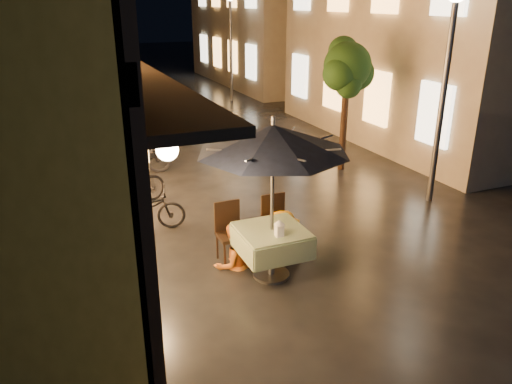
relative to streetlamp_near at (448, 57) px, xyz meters
name	(u,v)px	position (x,y,z in m)	size (l,w,h in m)	color
ground	(363,274)	(-3.00, -2.00, -2.92)	(90.00, 90.00, 0.00)	black
east_building_near	(460,18)	(4.49, 4.50, 0.49)	(7.30, 9.30, 6.80)	#ABA189
east_building_far	(288,5)	(4.49, 16.00, 0.74)	(7.30, 10.30, 7.30)	#ABA189
street_tree	(347,69)	(-0.59, 2.51, -0.50)	(1.43, 1.20, 3.15)	black
streetlamp_near	(448,57)	(0.00, 0.00, 0.00)	(0.36, 0.36, 4.23)	#59595E
streetlamp_far	(230,27)	(0.00, 12.00, 0.00)	(0.36, 0.36, 4.23)	#59595E
cafe_table	(272,241)	(-4.31, -1.50, -2.33)	(0.99, 0.99, 0.78)	#59595E
patio_umbrella	(273,139)	(-4.31, -1.50, -0.77)	(2.18, 2.18, 2.46)	#59595E
cafe_chair_left	(229,229)	(-4.71, -0.76, -2.38)	(0.42, 0.42, 0.97)	black
cafe_chair_right	(275,221)	(-3.91, -0.76, -2.38)	(0.42, 0.42, 0.97)	black
table_lantern	(279,227)	(-4.31, -1.75, -2.00)	(0.16, 0.16, 0.25)	white
person_orange	(232,226)	(-4.74, -0.97, -2.23)	(0.66, 0.52, 1.37)	orange
person_yellow	(283,213)	(-3.88, -0.98, -2.16)	(0.98, 0.56, 1.52)	orange
bicycle_0	(143,210)	(-5.78, 0.88, -2.52)	(0.53, 1.51, 0.80)	black
bicycle_1	(132,186)	(-5.76, 2.06, -2.48)	(0.42, 1.47, 0.88)	black
bicycle_2	(132,155)	(-5.40, 4.12, -2.44)	(0.63, 1.81, 0.95)	black
bicycle_3	(111,154)	(-5.85, 4.48, -2.47)	(0.42, 1.48, 0.89)	black
bicycle_4	(130,148)	(-5.31, 5.00, -2.52)	(0.53, 1.52, 0.80)	black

